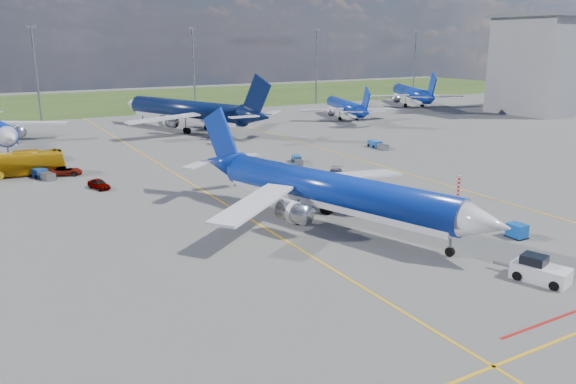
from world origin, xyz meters
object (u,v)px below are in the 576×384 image
warning_post (458,187)px  baggage_tug_w (297,160)px  uld_container (517,231)px  service_car_a (99,184)px  bg_jet_ne (345,119)px  service_car_b (65,171)px  bg_jet_n (188,130)px  apron_bus (18,164)px  main_airliner (331,224)px  bg_jet_ene (411,106)px  service_car_c (335,174)px  baggage_tug_e (378,145)px  pushback_tug (539,271)px  baggage_tug_c (42,174)px

warning_post → baggage_tug_w: (-6.35, 28.41, -1.03)m
uld_container → baggage_tug_w: 41.55m
service_car_a → bg_jet_ne: bearing=12.9°
service_car_a → service_car_b: bearing=86.5°
bg_jet_n → baggage_tug_w: (3.56, -41.38, 0.47)m
baggage_tug_w → bg_jet_ne: bearing=68.4°
apron_bus → service_car_b: bearing=-112.4°
bg_jet_n → service_car_b: bearing=25.7°
uld_container → service_car_a: 51.67m
warning_post → service_car_a: size_ratio=0.77×
main_airliner → bg_jet_ene: bearing=26.7°
main_airliner → service_car_c: size_ratio=8.59×
bg_jet_ene → baggage_tug_e: bearing=68.5°
warning_post → baggage_tug_w: bearing=102.6°
service_car_c → bg_jet_ne: bearing=95.3°
bg_jet_n → pushback_tug: 90.90m
pushback_tug → service_car_b: pushback_tug is taller
main_airliner → baggage_tug_e: size_ratio=7.69×
service_car_b → baggage_tug_e: service_car_b is taller
apron_bus → bg_jet_ene: bearing=-64.8°
service_car_c → apron_bus: bearing=-169.7°
uld_container → apron_bus: bearing=127.4°
bg_jet_ene → apron_bus: (-111.93, -41.60, 1.78)m
uld_container → baggage_tug_c: (-38.02, 50.86, -0.12)m
bg_jet_n → service_car_a: 50.77m
uld_container → baggage_tug_e: size_ratio=0.33×
warning_post → bg_jet_ene: (65.74, 82.30, -1.50)m
baggage_tug_e → service_car_a: bearing=-168.5°
service_car_c → baggage_tug_c: (-36.35, 21.12, -0.12)m
warning_post → bg_jet_ne: bearing=65.4°
warning_post → bg_jet_n: bearing=98.1°
warning_post → baggage_tug_c: warning_post is taller
baggage_tug_w → baggage_tug_c: 38.28m
bg_jet_ne → baggage_tug_e: (-18.03, -35.62, 0.55)m
warning_post → uld_container: 14.24m
bg_jet_ene → uld_container: 119.06m
bg_jet_ne → service_car_a: (-68.83, -40.69, 0.66)m
warning_post → uld_container: size_ratio=1.72×
service_car_c → baggage_tug_w: bearing=128.3°
apron_bus → service_car_b: 6.75m
bg_jet_ne → main_airliner: size_ratio=0.83×
apron_bus → bg_jet_ne: bearing=-65.8°
bg_jet_n → pushback_tug: (-2.78, -90.85, 0.84)m
apron_bus → warning_post: bearing=-126.6°
bg_jet_ene → service_car_a: bearing=53.0°
bg_jet_ene → warning_post: bearing=76.4°
service_car_b → baggage_tug_e: bearing=-78.4°
bg_jet_n → main_airliner: bg_jet_n is taller
bg_jet_n → pushback_tug: bearing=67.3°
main_airliner → service_car_c: bearing=37.2°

